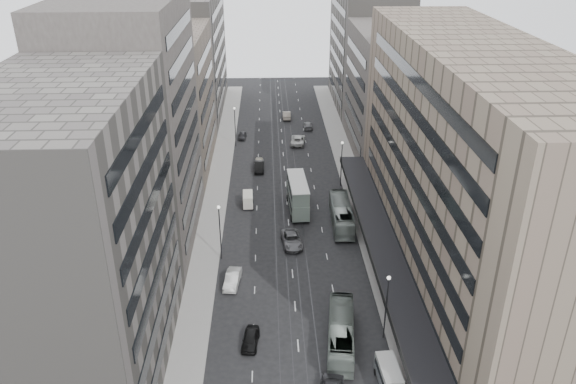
{
  "coord_description": "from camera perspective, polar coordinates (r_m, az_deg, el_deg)",
  "views": [
    {
      "loc": [
        -2.92,
        -54.27,
        42.71
      ],
      "look_at": [
        -0.17,
        19.58,
        6.46
      ],
      "focal_mm": 35.0,
      "sensor_mm": 36.0,
      "label": 1
    }
  ],
  "objects": [
    {
      "name": "lamp_right_near",
      "position": [
        63.2,
        10.0,
        -10.75
      ],
      "size": [
        0.44,
        0.44,
        8.32
      ],
      "color": "#262628",
      "rests_on": "ground"
    },
    {
      "name": "building_left_a",
      "position": [
        57.05,
        -20.91,
        -4.85
      ],
      "size": [
        15.0,
        28.0,
        30.0
      ],
      "primitive_type": "cube",
      "color": "#68645D",
      "rests_on": "ground"
    },
    {
      "name": "sidewalk_right",
      "position": [
        102.29,
        6.46,
        1.32
      ],
      "size": [
        4.0,
        125.0,
        0.15
      ],
      "primitive_type": "cube",
      "color": "gray",
      "rests_on": "ground"
    },
    {
      "name": "double_decker",
      "position": [
        89.62,
        1.01,
        -0.27
      ],
      "size": [
        3.43,
        9.86,
        5.32
      ],
      "rotation": [
        0.0,
        0.0,
        0.05
      ],
      "color": "slate",
      "rests_on": "ground"
    },
    {
      "name": "sedan_1",
      "position": [
        73.48,
        -5.66,
        -8.79
      ],
      "size": [
        2.3,
        5.07,
        1.61
      ],
      "primitive_type": "imported",
      "rotation": [
        0.0,
        0.0,
        -0.12
      ],
      "color": "silver",
      "rests_on": "ground"
    },
    {
      "name": "sedan_4",
      "position": [
        106.81,
        -2.96,
        2.95
      ],
      "size": [
        1.74,
        4.31,
        1.47
      ],
      "primitive_type": "imported",
      "rotation": [
        0.0,
        0.0,
        -0.0
      ],
      "color": "beige",
      "rests_on": "ground"
    },
    {
      "name": "vw_microbus",
      "position": [
        60.18,
        10.2,
        -17.79
      ],
      "size": [
        2.31,
        4.68,
        2.47
      ],
      "rotation": [
        0.0,
        0.0,
        0.06
      ],
      "color": "#595D60",
      "rests_on": "ground"
    },
    {
      "name": "sedan_6",
      "position": [
        117.9,
        1.02,
        5.33
      ],
      "size": [
        3.58,
        6.48,
        1.72
      ],
      "primitive_type": "imported",
      "rotation": [
        0.0,
        0.0,
        3.02
      ],
      "color": "silver",
      "rests_on": "ground"
    },
    {
      "name": "ground",
      "position": [
        69.13,
        0.76,
        -12.04
      ],
      "size": [
        220.0,
        220.0,
        0.0
      ],
      "primitive_type": "plane",
      "color": "black",
      "rests_on": "ground"
    },
    {
      "name": "department_store",
      "position": [
        72.41,
        17.74,
        2.27
      ],
      "size": [
        19.2,
        60.0,
        30.0
      ],
      "color": "#776957",
      "rests_on": "ground"
    },
    {
      "name": "sedan_8",
      "position": [
        121.18,
        -4.66,
        5.74
      ],
      "size": [
        1.87,
        4.05,
        1.34
      ],
      "primitive_type": "imported",
      "rotation": [
        0.0,
        0.0,
        -0.07
      ],
      "color": "#28282B",
      "rests_on": "ground"
    },
    {
      "name": "lamp_left_far",
      "position": [
        115.73,
        -5.42,
        7.1
      ],
      "size": [
        0.44,
        0.44,
        8.32
      ],
      "color": "#262628",
      "rests_on": "ground"
    },
    {
      "name": "sedan_9",
      "position": [
        133.36,
        -0.14,
        7.83
      ],
      "size": [
        1.82,
        5.15,
        1.7
      ],
      "primitive_type": "imported",
      "rotation": [
        0.0,
        0.0,
        3.14
      ],
      "color": "#A39787",
      "rests_on": "ground"
    },
    {
      "name": "bus_near",
      "position": [
        63.93,
        5.4,
        -14.01
      ],
      "size": [
        4.19,
        11.9,
        3.24
      ],
      "primitive_type": "imported",
      "rotation": [
        0.0,
        0.0,
        3.01
      ],
      "color": "slate",
      "rests_on": "ground"
    },
    {
      "name": "sedan_5",
      "position": [
        105.18,
        -2.94,
        2.61
      ],
      "size": [
        1.74,
        4.93,
        1.62
      ],
      "primitive_type": "imported",
      "rotation": [
        0.0,
        0.0,
        -0.01
      ],
      "color": "black",
      "rests_on": "ground"
    },
    {
      "name": "sidewalk_left",
      "position": [
        101.6,
        -7.06,
        1.1
      ],
      "size": [
        4.0,
        125.0,
        0.15
      ],
      "primitive_type": "cube",
      "color": "gray",
      "rests_on": "ground"
    },
    {
      "name": "building_right_mid",
      "position": [
        113.29,
        10.56,
        9.96
      ],
      "size": [
        15.0,
        28.0,
        24.0
      ],
      "primitive_type": "cube",
      "color": "#443F3B",
      "rests_on": "ground"
    },
    {
      "name": "sedan_0",
      "position": [
        64.35,
        -3.83,
        -14.67
      ],
      "size": [
        2.21,
        4.45,
        1.46
      ],
      "primitive_type": "imported",
      "rotation": [
        0.0,
        0.0,
        -0.12
      ],
      "color": "black",
      "rests_on": "ground"
    },
    {
      "name": "bus_far",
      "position": [
        86.6,
        5.45,
        -2.26
      ],
      "size": [
        3.26,
        12.43,
        3.44
      ],
      "primitive_type": "imported",
      "rotation": [
        0.0,
        0.0,
        3.11
      ],
      "color": "gray",
      "rests_on": "ground"
    },
    {
      "name": "panel_van",
      "position": [
        91.98,
        -4.1,
        -0.75
      ],
      "size": [
        1.87,
        3.62,
        2.24
      ],
      "rotation": [
        0.0,
        0.0,
        0.04
      ],
      "color": "beige",
      "rests_on": "ground"
    },
    {
      "name": "sedan_2",
      "position": [
        81.34,
        0.38,
        -4.88
      ],
      "size": [
        3.26,
        6.06,
        1.62
      ],
      "primitive_type": "imported",
      "rotation": [
        0.0,
        0.0,
        0.1
      ],
      "color": "slate",
      "rests_on": "ground"
    },
    {
      "name": "building_left_d",
      "position": [
        137.59,
        -10.13,
        13.69
      ],
      "size": [
        15.0,
        38.0,
        28.0
      ],
      "primitive_type": "cube",
      "color": "#68645D",
      "rests_on": "ground"
    },
    {
      "name": "lamp_left_near",
      "position": [
        76.45,
        -6.95,
        -3.47
      ],
      "size": [
        0.44,
        0.44,
        8.32
      ],
      "color": "#262628",
      "rests_on": "ground"
    },
    {
      "name": "sedan_7",
      "position": [
        127.0,
        2.04,
        6.79
      ],
      "size": [
        2.11,
        4.88,
        1.4
      ],
      "primitive_type": "imported",
      "rotation": [
        0.0,
        0.0,
        3.11
      ],
      "color": "slate",
      "rests_on": "ground"
    },
    {
      "name": "building_right_far",
      "position": [
        141.39,
        8.11,
        14.16
      ],
      "size": [
        15.0,
        32.0,
        28.0
      ],
      "primitive_type": "cube",
      "color": "#68645D",
      "rests_on": "ground"
    },
    {
      "name": "building_left_b",
      "position": [
        79.84,
        -15.56,
        6.37
      ],
      "size": [
        15.0,
        26.0,
        34.0
      ],
      "primitive_type": "cube",
      "color": "#443F3B",
      "rests_on": "ground"
    },
    {
      "name": "building_left_c",
      "position": [
        106.36,
        -12.25,
        9.03
      ],
      "size": [
        15.0,
        28.0,
        25.0
      ],
      "primitive_type": "cube",
      "color": "#726358",
      "rests_on": "ground"
    },
    {
      "name": "lamp_right_far",
      "position": [
        97.65,
        5.47,
        3.41
      ],
      "size": [
        0.44,
        0.44,
        8.32
      ],
      "color": "#262628",
      "rests_on": "ground"
    }
  ]
}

